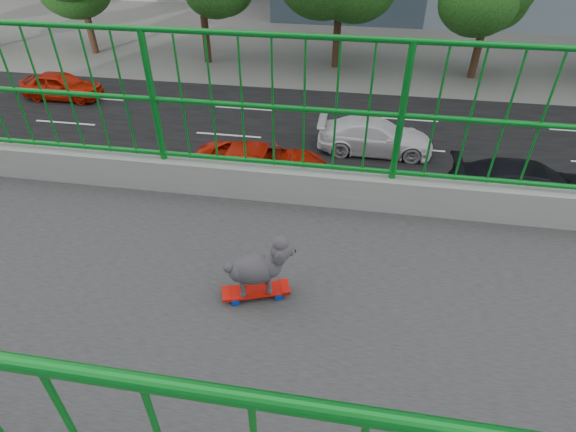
# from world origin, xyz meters

# --- Properties ---
(road) EXTENTS (18.00, 90.00, 0.02)m
(road) POSITION_xyz_m (-13.00, 0.00, 0.01)
(road) COLOR black
(road) RESTS_ON ground
(skateboard) EXTENTS (0.27, 0.47, 0.06)m
(skateboard) POSITION_xyz_m (-0.18, 5.10, 7.05)
(skateboard) COLOR red
(skateboard) RESTS_ON footbridge
(poodle) EXTENTS (0.29, 0.45, 0.40)m
(poodle) POSITION_xyz_m (-0.18, 5.13, 7.27)
(poodle) COLOR #28252A
(poodle) RESTS_ON skateboard
(car_1) EXTENTS (1.45, 4.15, 1.37)m
(car_1) POSITION_xyz_m (-9.20, 1.81, 0.68)
(car_1) COLOR red
(car_1) RESTS_ON ground
(car_2) EXTENTS (2.39, 5.19, 1.44)m
(car_2) POSITION_xyz_m (-12.40, 2.30, 0.72)
(car_2) COLOR red
(car_2) RESTS_ON ground
(car_3) EXTENTS (1.94, 4.78, 1.39)m
(car_3) POSITION_xyz_m (-15.60, 6.48, 0.69)
(car_3) COLOR silver
(car_3) RESTS_ON ground
(car_4) EXTENTS (1.64, 4.07, 1.39)m
(car_4) POSITION_xyz_m (-18.80, -9.66, 0.69)
(car_4) COLOR red
(car_4) RESTS_ON ground
(car_5) EXTENTS (1.49, 4.26, 1.40)m
(car_5) POSITION_xyz_m (-6.00, -2.26, 0.70)
(car_5) COLOR gray
(car_5) RESTS_ON ground
(car_6) EXTENTS (2.18, 4.73, 1.32)m
(car_6) POSITION_xyz_m (-9.20, 5.92, 0.66)
(car_6) COLOR red
(car_6) RESTS_ON ground
(car_7) EXTENTS (2.18, 5.37, 1.56)m
(car_7) POSITION_xyz_m (-12.40, 11.77, 0.78)
(car_7) COLOR black
(car_7) RESTS_ON ground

